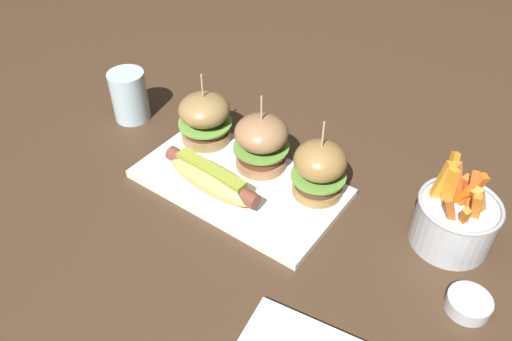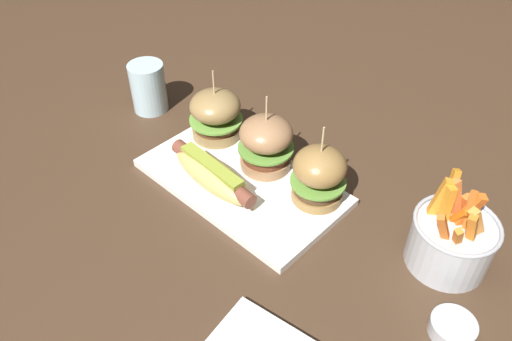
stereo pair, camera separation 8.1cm
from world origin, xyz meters
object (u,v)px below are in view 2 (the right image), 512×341
sauce_ramekin (453,327)px  fries_bucket (451,240)px  platter_main (241,182)px  slider_right (319,175)px  slider_center (266,143)px  hot_dog (212,174)px  slider_left (216,114)px  water_glass (148,87)px

sauce_ramekin → fries_bucket: bearing=121.8°
platter_main → slider_right: slider_right is taller
platter_main → fries_bucket: (0.33, 0.09, 0.04)m
slider_center → slider_right: (0.11, -0.00, -0.00)m
hot_dog → slider_center: size_ratio=1.36×
slider_right → slider_left: bearing=179.1°
platter_main → water_glass: bearing=172.7°
platter_main → slider_right: size_ratio=2.47×
slider_center → fries_bucket: (0.33, 0.03, -0.02)m
slider_left → sauce_ramekin: 0.52m
hot_dog → slider_left: (-0.10, 0.10, 0.02)m
slider_right → fries_bucket: (0.21, 0.04, -0.02)m
sauce_ramekin → slider_left: bearing=172.3°
slider_right → slider_center: bearing=179.0°
fries_bucket → sauce_ramekin: 0.13m
platter_main → fries_bucket: 0.35m
hot_dog → fries_bucket: size_ratio=1.40×
platter_main → slider_left: bearing=154.7°
slider_right → sauce_ramekin: bearing=-13.6°
hot_dog → sauce_ramekin: size_ratio=3.24×
slider_left → slider_center: size_ratio=0.96×
slider_center → slider_right: bearing=-1.0°
platter_main → water_glass: water_glass is taller
platter_main → slider_right: (0.12, 0.05, 0.06)m
slider_left → water_glass: size_ratio=1.36×
hot_dog → slider_right: bearing=33.0°
platter_main → slider_right: bearing=23.7°
slider_left → fries_bucket: size_ratio=0.99×
platter_main → sauce_ramekin: (0.40, -0.01, 0.00)m
hot_dog → sauce_ramekin: bearing=3.9°
hot_dog → platter_main: bearing=58.9°
hot_dog → water_glass: bearing=163.7°
platter_main → sauce_ramekin: sauce_ramekin is taller
slider_right → fries_bucket: bearing=9.7°
hot_dog → fries_bucket: 0.38m
hot_dog → slider_left: bearing=133.9°
slider_left → slider_center: (0.13, -0.00, 0.00)m
platter_main → fries_bucket: bearing=15.1°
water_glass → slider_right: bearing=2.1°
slider_center → hot_dog: bearing=-107.9°
hot_dog → slider_center: 0.11m
slider_left → fries_bucket: slider_left is taller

